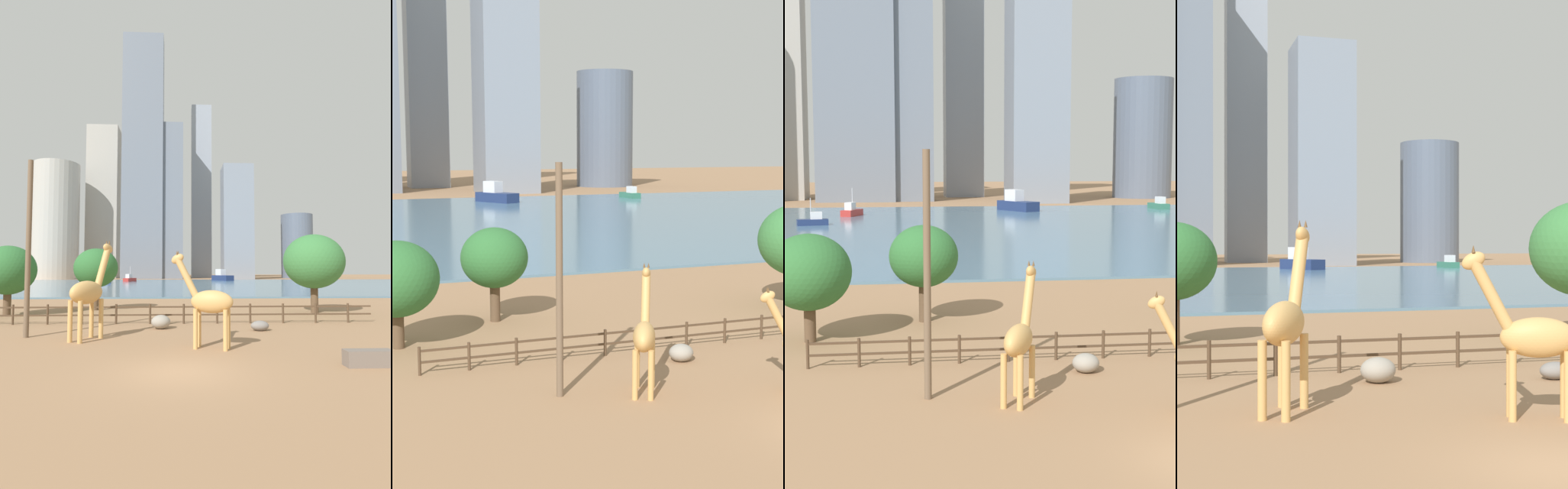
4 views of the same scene
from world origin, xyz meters
The scene contains 13 objects.
ground_plane centered at (0.00, 80.00, 0.00)m, with size 400.00×400.00×0.00m, color #9E7551.
harbor_water centered at (0.00, 77.00, 0.10)m, with size 180.00×86.00×0.20m, color slate.
giraffe_tall centered at (-4.62, 6.44, 2.43)m, with size 2.06×3.18×5.20m.
utility_pole centered at (-8.04, 7.18, 4.75)m, with size 0.28×0.28×9.50m, color brown.
boulder_near_fence centered at (-1.07, 9.87, 0.41)m, with size 1.16×1.10×0.83m, color gray.
enclosure_fence centered at (-0.32, 12.00, 0.76)m, with size 26.12×0.14×1.30m.
tree_left_large centered at (-7.38, 20.94, 3.70)m, with size 3.88×3.88×5.48m.
tree_right_tall centered at (-13.33, 16.95, 3.52)m, with size 4.27×4.27×5.46m.
boat_sailboat centered at (13.97, 107.66, 1.43)m, with size 6.50×8.69×3.63m.
boat_barge centered at (40.16, 108.66, 0.95)m, with size 2.45×5.24×2.22m.
skyline_tower_glass centered at (23.16, 135.77, 22.33)m, with size 11.73×12.17×44.67m, color gray.
skyline_block_left centered at (52.20, 151.41, 13.92)m, with size 13.75×13.75×27.84m, color slate.
skyline_block_right centered at (10.56, 161.48, 39.94)m, with size 9.13×8.10×79.89m, color #939EAD.
Camera 2 is at (-17.40, -20.75, 10.18)m, focal length 55.00 mm.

